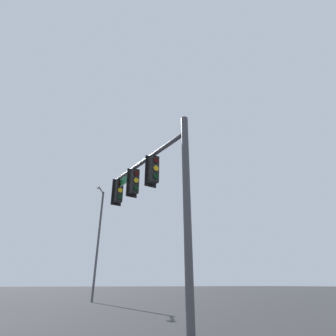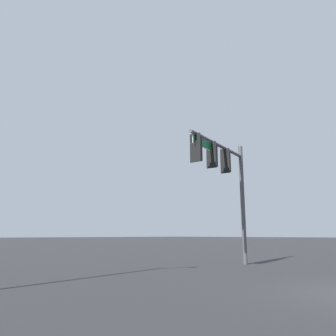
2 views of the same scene
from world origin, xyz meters
name	(u,v)px [view 2 (image 2 of 2)]	position (x,y,z in m)	size (l,w,h in m)	color
signal_pole_near	(225,172)	(-3.39, -7.17, 4.72)	(5.77, 1.44, 6.61)	#47474C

